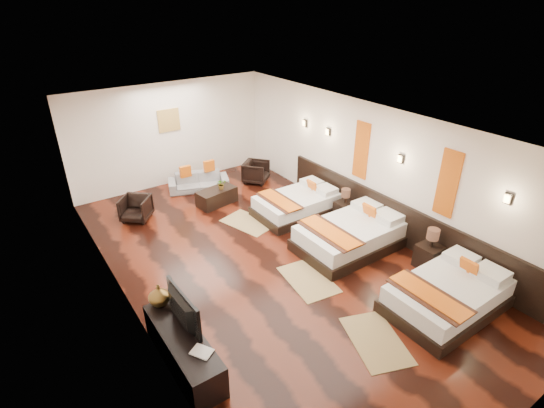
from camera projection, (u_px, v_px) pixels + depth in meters
floor at (269, 259)px, 8.43m from camera, size 5.50×9.50×0.01m
ceiling at (268, 126)px, 7.15m from camera, size 5.50×9.50×0.01m
back_wall at (170, 134)px, 11.26m from camera, size 5.50×0.01×2.80m
left_wall at (122, 243)px, 6.40m from camera, size 0.01×9.50×2.80m
right_wall at (370, 167)px, 9.19m from camera, size 0.01×9.50×2.80m
headboard_panel at (392, 219)px, 9.02m from camera, size 0.08×6.60×0.90m
bed_near at (448, 295)px, 7.03m from camera, size 2.12×1.33×0.81m
bed_mid at (351, 235)px, 8.72m from camera, size 2.26×1.42×0.86m
bed_far at (297, 204)px, 10.08m from camera, size 2.00×1.26×0.76m
nightstand_a at (429, 254)px, 8.08m from camera, size 0.43×0.43×0.86m
nightstand_b at (344, 208)px, 9.83m from camera, size 0.40×0.40×0.78m
jute_mat_near at (376, 340)px, 6.47m from camera, size 1.12×1.39×0.01m
jute_mat_mid at (308, 280)px, 7.84m from camera, size 0.91×1.29×0.01m
jute_mat_far at (248, 223)px, 9.77m from camera, size 1.06×1.36×0.01m
tv_console at (183, 349)px, 5.97m from camera, size 0.50×1.80×0.55m
tv at (177, 311)px, 5.87m from camera, size 0.16×0.98×0.56m
book at (197, 358)px, 5.46m from camera, size 0.32×0.35×0.03m
figurine at (159, 295)px, 6.34m from camera, size 0.43×0.43×0.35m
sofa at (199, 182)px, 11.31m from camera, size 1.72×1.14×0.47m
armchair_left at (136, 208)px, 9.79m from camera, size 0.90×0.90×0.59m
armchair_right at (256, 172)px, 11.74m from camera, size 0.93×0.93×0.61m
coffee_table at (217, 197)px, 10.56m from camera, size 1.07×0.66×0.40m
table_plant at (221, 184)px, 10.46m from camera, size 0.25×0.22×0.26m
orange_panel_a at (448, 184)px, 7.65m from camera, size 0.04×0.40×1.30m
orange_panel_b at (361, 150)px, 9.26m from camera, size 0.04×0.40×1.30m
sconce_near at (508, 198)px, 6.77m from camera, size 0.07×0.12×0.18m
sconce_mid at (401, 159)px, 8.38m from camera, size 0.07×0.12×0.18m
sconce_far at (328, 132)px, 9.98m from camera, size 0.07×0.12×0.18m
sconce_lounge at (305, 123)px, 10.64m from camera, size 0.07×0.12×0.18m
gold_artwork at (169, 120)px, 11.06m from camera, size 0.60×0.04×0.60m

